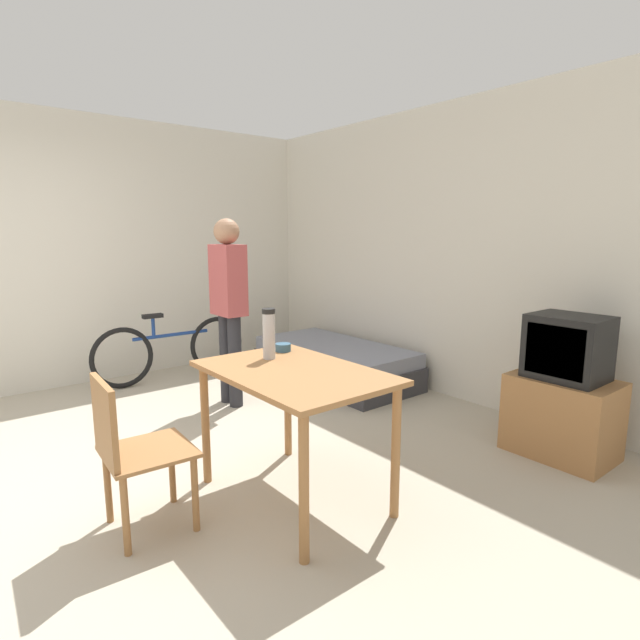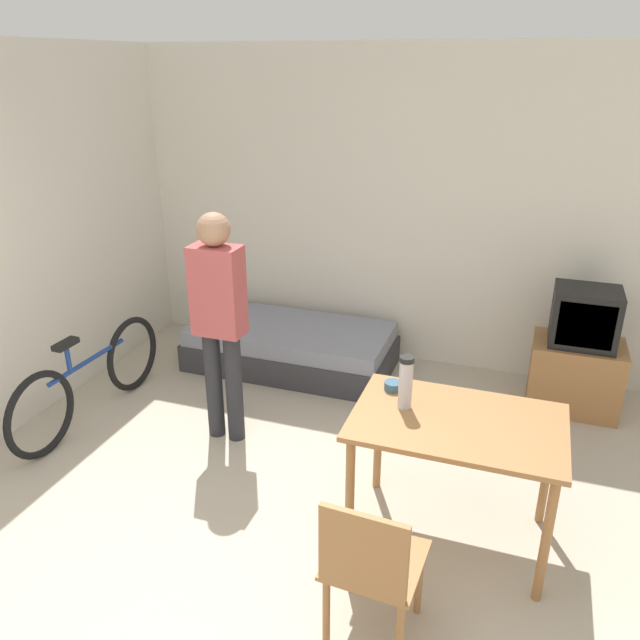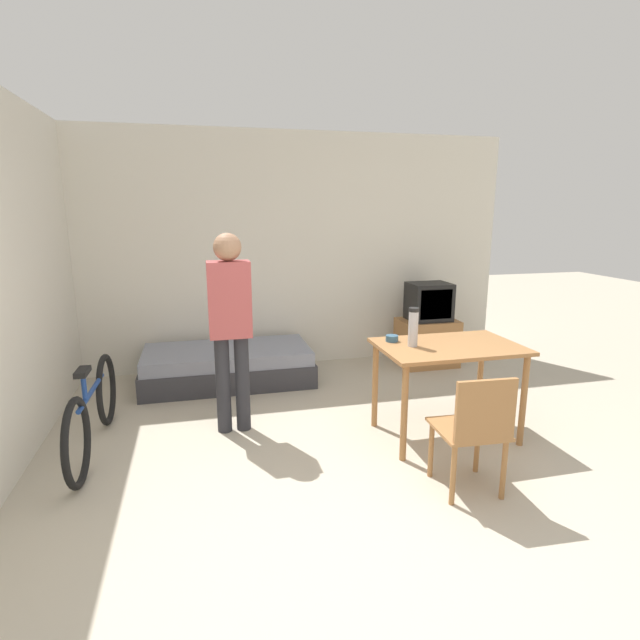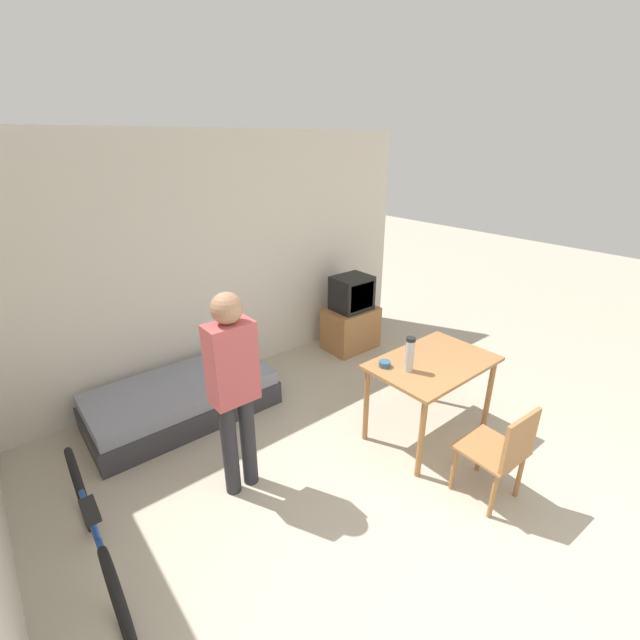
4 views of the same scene
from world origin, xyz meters
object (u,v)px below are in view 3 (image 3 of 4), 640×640
Objects in this scene: wooden_chair at (475,428)px; mate_bowl at (392,338)px; daybed at (228,366)px; person_standing at (230,319)px; bicycle at (93,411)px; tv at (427,330)px; thermos_flask at (413,325)px; dining_table at (448,357)px.

mate_bowl is at bearing 98.38° from wooden_chair.
person_standing is at bearing -91.27° from daybed.
mate_bowl is (2.36, -0.20, 0.48)m from bicycle.
thermos_flask is (-1.00, -1.76, 0.51)m from tv.
person_standing reaches higher than dining_table.
bicycle is (-3.46, -1.38, -0.11)m from tv.
person_standing is 1.47m from thermos_flask.
person_standing is (1.08, 0.11, 0.65)m from bicycle.
wooden_chair is 1.00m from thermos_flask.
bicycle is 2.57m from thermos_flask.
mate_bowl reaches higher than daybed.
thermos_flask is 3.03× the size of mate_bowl.
mate_bowl is at bearing -4.92° from bicycle.
daybed is 1.72m from bicycle.
dining_table is 0.68× the size of bicycle.
person_standing is at bearing 162.85° from dining_table.
person_standing is (-0.03, -1.21, 0.78)m from daybed.
mate_bowl is at bearing 152.65° from dining_table.
person_standing reaches higher than mate_bowl.
person_standing is (-2.39, -1.27, 0.53)m from tv.
thermos_flask is (-0.30, 0.03, 0.27)m from dining_table.
bicycle is at bearing 171.27° from thermos_flask.
tv reaches higher than dining_table.
person_standing is at bearing 166.35° from mate_bowl.
mate_bowl is at bearing -13.65° from person_standing.
person_standing is (-1.44, 1.37, 0.49)m from wooden_chair.
tv reaches higher than daybed.
wooden_chair is 0.50× the size of person_standing.
bicycle is at bearing -129.86° from daybed.
bicycle is 2.42m from mate_bowl.
wooden_chair is at bearing -86.65° from thermos_flask.
wooden_chair is 8.15× the size of mate_bowl.
tv is 1.19× the size of wooden_chair.
person_standing reaches higher than bicycle.
daybed is at bearing 50.14° from bicycle.
daybed is 17.48× the size of mate_bowl.
wooden_chair reaches higher than bicycle.
tv is at bearing 1.49° from daybed.
daybed is at bearing 129.54° from mate_bowl.
person_standing is 1.33m from mate_bowl.
tv is at bearing 70.26° from wooden_chair.
daybed is 1.44m from person_standing.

